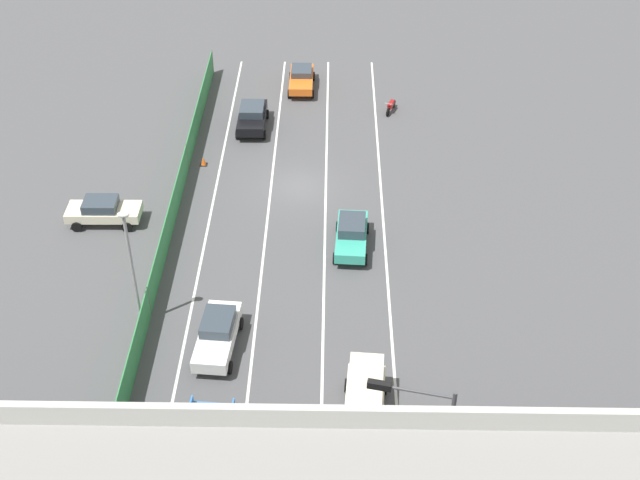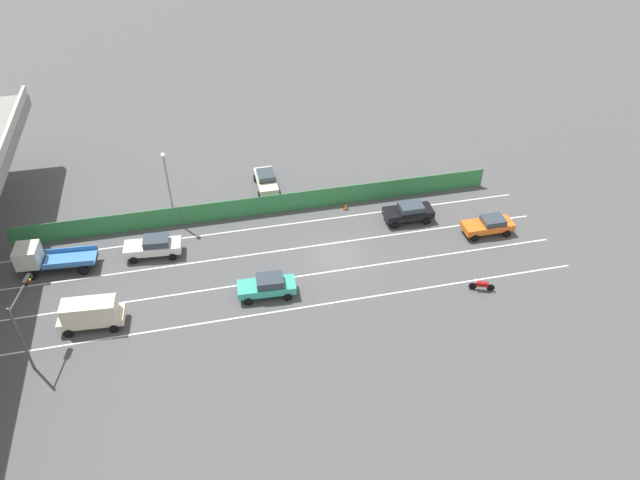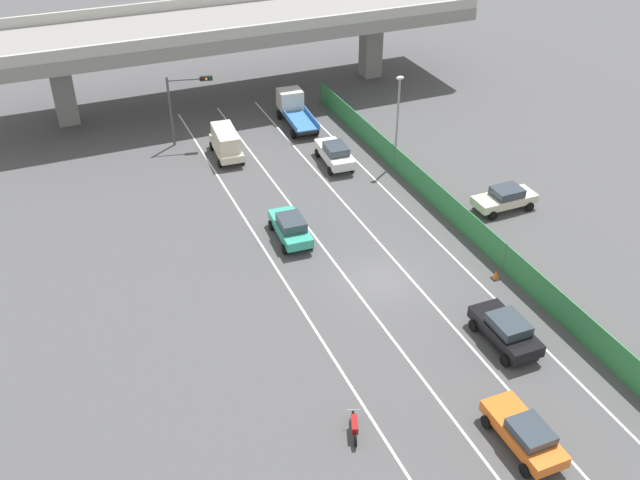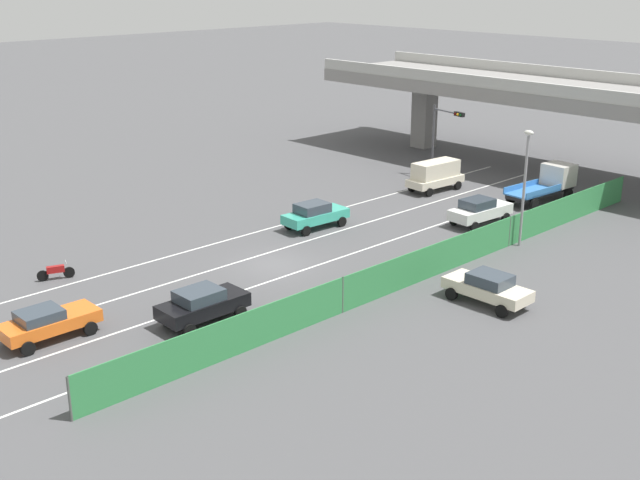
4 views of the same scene
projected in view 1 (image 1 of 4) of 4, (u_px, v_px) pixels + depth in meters
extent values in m
plane|color=#4C4C4F|center=(298.00, 187.00, 54.06)|extent=(300.00, 300.00, 0.00)
cube|color=silver|center=(384.00, 236.00, 49.92)|extent=(0.14, 46.25, 0.01)
cube|color=silver|center=(325.00, 235.00, 49.96)|extent=(0.14, 46.25, 0.01)
cube|color=silver|center=(266.00, 235.00, 50.01)|extent=(0.14, 46.25, 0.01)
cube|color=silver|center=(206.00, 234.00, 50.05)|extent=(0.14, 46.25, 0.01)
cube|color=#B2B2AD|center=(269.00, 416.00, 29.46)|extent=(44.16, 0.30, 0.90)
cube|color=#338447|center=(170.00, 221.00, 49.52)|extent=(0.06, 42.25, 1.84)
cylinder|color=#4C514C|center=(212.00, 62.00, 66.33)|extent=(0.10, 0.10, 1.84)
cylinder|color=#4C514C|center=(187.00, 157.00, 55.13)|extent=(0.10, 0.10, 1.84)
cylinder|color=#4C514C|center=(149.00, 301.00, 43.92)|extent=(0.10, 0.10, 1.84)
cube|color=teal|center=(351.00, 236.00, 48.58)|extent=(1.97, 4.46, 0.61)
cube|color=#333D47|center=(352.00, 225.00, 48.43)|extent=(1.62, 2.11, 0.60)
cylinder|color=black|center=(365.00, 260.00, 47.63)|extent=(0.26, 0.65, 0.64)
cylinder|color=black|center=(335.00, 258.00, 47.73)|extent=(0.26, 0.65, 0.64)
cylinder|color=black|center=(367.00, 228.00, 49.98)|extent=(0.26, 0.65, 0.64)
cylinder|color=black|center=(338.00, 227.00, 50.09)|extent=(0.26, 0.65, 0.64)
cube|color=silver|center=(217.00, 336.00, 42.01)|extent=(2.07, 4.68, 0.67)
cube|color=#333D47|center=(218.00, 322.00, 41.92)|extent=(1.66, 2.14, 0.57)
cylinder|color=black|center=(229.00, 367.00, 41.02)|extent=(0.27, 0.66, 0.64)
cylinder|color=black|center=(195.00, 365.00, 41.15)|extent=(0.27, 0.66, 0.64)
cylinder|color=black|center=(240.00, 324.00, 43.47)|extent=(0.27, 0.66, 0.64)
cylinder|color=black|center=(207.00, 321.00, 43.60)|extent=(0.27, 0.66, 0.64)
cube|color=black|center=(252.00, 118.00, 59.47)|extent=(1.86, 4.30, 0.66)
cube|color=#333D47|center=(252.00, 109.00, 59.27)|extent=(1.63, 2.04, 0.52)
cylinder|color=black|center=(264.00, 135.00, 58.59)|extent=(0.22, 0.64, 0.64)
cylinder|color=black|center=(237.00, 134.00, 58.62)|extent=(0.22, 0.64, 0.64)
cylinder|color=black|center=(267.00, 114.00, 60.91)|extent=(0.22, 0.64, 0.64)
cylinder|color=black|center=(241.00, 114.00, 60.94)|extent=(0.22, 0.64, 0.64)
cube|color=orange|center=(301.00, 80.00, 64.25)|extent=(1.73, 4.32, 0.57)
cube|color=#333D47|center=(302.00, 71.00, 64.28)|extent=(1.52, 1.86, 0.45)
cylinder|color=black|center=(312.00, 94.00, 63.33)|extent=(0.22, 0.64, 0.64)
cylinder|color=black|center=(289.00, 94.00, 63.36)|extent=(0.22, 0.64, 0.64)
cylinder|color=black|center=(313.00, 76.00, 65.67)|extent=(0.22, 0.64, 0.64)
cylinder|color=black|center=(291.00, 76.00, 65.70)|extent=(0.22, 0.64, 0.64)
cube|color=beige|center=(364.00, 405.00, 38.52)|extent=(2.10, 4.69, 0.56)
cube|color=beige|center=(365.00, 392.00, 37.99)|extent=(1.82, 3.85, 1.18)
cylinder|color=black|center=(382.00, 440.00, 37.50)|extent=(0.27, 0.65, 0.64)
cylinder|color=black|center=(342.00, 437.00, 37.62)|extent=(0.27, 0.65, 0.64)
cylinder|color=black|center=(384.00, 388.00, 39.96)|extent=(0.27, 0.65, 0.64)
cylinder|color=black|center=(347.00, 385.00, 40.09)|extent=(0.27, 0.65, 0.64)
cube|color=black|center=(201.00, 458.00, 36.22)|extent=(1.99, 6.00, 0.25)
cube|color=#3875BC|center=(205.00, 438.00, 36.87)|extent=(2.25, 4.11, 0.10)
cube|color=#3875BC|center=(226.00, 436.00, 36.68)|extent=(0.36, 3.98, 0.43)
cube|color=#3875BC|center=(183.00, 433.00, 36.81)|extent=(0.36, 3.98, 0.43)
cylinder|color=black|center=(232.00, 428.00, 37.94)|extent=(0.32, 0.82, 0.80)
cylinder|color=black|center=(189.00, 425.00, 38.07)|extent=(0.32, 0.82, 0.80)
cylinder|color=black|center=(388.00, 112.00, 61.18)|extent=(0.31, 0.60, 0.60)
cylinder|color=black|center=(394.00, 104.00, 62.18)|extent=(0.31, 0.60, 0.60)
cube|color=maroon|center=(391.00, 104.00, 61.51)|extent=(0.59, 0.96, 0.36)
cylinder|color=#B2B2B2|center=(389.00, 104.00, 60.88)|extent=(0.57, 0.24, 0.03)
cube|color=beige|center=(104.00, 212.00, 50.52)|extent=(4.36, 1.80, 0.56)
cube|color=#333D47|center=(100.00, 204.00, 50.19)|extent=(1.97, 1.56, 0.55)
cylinder|color=black|center=(133.00, 210.00, 51.48)|extent=(0.64, 0.23, 0.64)
cylinder|color=black|center=(127.00, 227.00, 50.08)|extent=(0.64, 0.23, 0.64)
cylinder|color=black|center=(84.00, 210.00, 51.50)|extent=(0.64, 0.23, 0.64)
cylinder|color=black|center=(77.00, 227.00, 50.10)|extent=(0.64, 0.23, 0.64)
cylinder|color=#47474C|center=(449.00, 441.00, 34.34)|extent=(0.18, 0.18, 5.62)
cylinder|color=#47474C|center=(413.00, 391.00, 33.12)|extent=(3.22, 0.81, 0.12)
cube|color=black|center=(379.00, 385.00, 33.36)|extent=(1.00, 0.48, 0.32)
sphere|color=#390706|center=(388.00, 384.00, 33.43)|extent=(0.20, 0.20, 0.20)
sphere|color=#EFA319|center=(380.00, 382.00, 33.48)|extent=(0.20, 0.20, 0.20)
sphere|color=black|center=(373.00, 381.00, 33.53)|extent=(0.20, 0.20, 0.20)
cylinder|color=gray|center=(133.00, 273.00, 42.00)|extent=(0.16, 0.16, 6.66)
ellipsoid|color=silver|center=(123.00, 215.00, 39.87)|extent=(0.60, 0.36, 0.28)
cone|color=orange|center=(203.00, 161.00, 55.93)|extent=(0.36, 0.36, 0.60)
cube|color=black|center=(204.00, 165.00, 56.10)|extent=(0.47, 0.47, 0.03)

